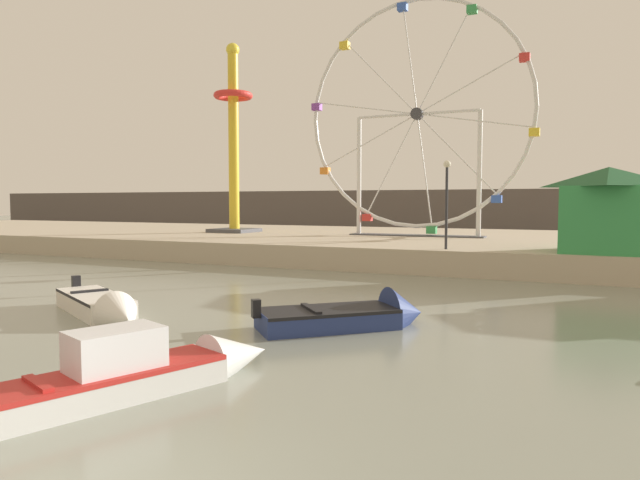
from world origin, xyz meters
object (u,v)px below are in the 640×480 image
(carnival_booth_green_kiosk, at_px, (608,208))
(promenade_lamp_near, at_px, (447,191))
(drop_tower_yellow_tower, at_px, (234,140))
(motorboat_white_red_stripe, at_px, (102,306))
(ferris_wheel_white_frame, at_px, (417,118))
(motorboat_pale_grey, at_px, (133,373))
(motorboat_navy_blue, at_px, (358,316))

(carnival_booth_green_kiosk, bearing_deg, promenade_lamp_near, -167.64)
(drop_tower_yellow_tower, bearing_deg, motorboat_white_red_stripe, -65.59)
(ferris_wheel_white_frame, distance_m, carnival_booth_green_kiosk, 13.93)
(motorboat_pale_grey, distance_m, motorboat_white_red_stripe, 7.04)
(motorboat_pale_grey, distance_m, drop_tower_yellow_tower, 31.08)
(motorboat_pale_grey, bearing_deg, carnival_booth_green_kiosk, -0.92)
(motorboat_white_red_stripe, bearing_deg, carnival_booth_green_kiosk, 76.07)
(motorboat_white_red_stripe, xyz_separation_m, motorboat_navy_blue, (6.86, 1.80, -0.02))
(motorboat_navy_blue, xyz_separation_m, ferris_wheel_white_frame, (-4.08, 20.48, 7.96))
(motorboat_pale_grey, bearing_deg, ferris_wheel_white_frame, 26.32)
(motorboat_pale_grey, bearing_deg, motorboat_navy_blue, 7.45)
(motorboat_white_red_stripe, distance_m, motorboat_navy_blue, 7.10)
(motorboat_navy_blue, distance_m, promenade_lamp_near, 12.01)
(motorboat_white_red_stripe, relative_size, ferris_wheel_white_frame, 0.33)
(motorboat_white_red_stripe, xyz_separation_m, ferris_wheel_white_frame, (2.78, 22.29, 7.94))
(carnival_booth_green_kiosk, bearing_deg, drop_tower_yellow_tower, 165.54)
(drop_tower_yellow_tower, bearing_deg, motorboat_pale_grey, -59.96)
(motorboat_navy_blue, distance_m, ferris_wheel_white_frame, 22.35)
(motorboat_white_red_stripe, relative_size, carnival_booth_green_kiosk, 1.19)
(drop_tower_yellow_tower, xyz_separation_m, carnival_booth_green_kiosk, (22.72, -7.28, -4.51))
(motorboat_pale_grey, bearing_deg, promenade_lamp_near, 16.95)
(motorboat_navy_blue, bearing_deg, promenade_lamp_near, 48.31)
(motorboat_navy_blue, relative_size, promenade_lamp_near, 1.08)
(drop_tower_yellow_tower, xyz_separation_m, promenade_lamp_near, (16.38, -8.29, -3.78))
(motorboat_navy_blue, height_order, ferris_wheel_white_frame, ferris_wheel_white_frame)
(motorboat_navy_blue, bearing_deg, drop_tower_yellow_tower, 86.92)
(ferris_wheel_white_frame, xyz_separation_m, drop_tower_yellow_tower, (-12.59, -0.67, -0.81))
(motorboat_navy_blue, xyz_separation_m, drop_tower_yellow_tower, (-16.68, 19.81, 7.15))
(drop_tower_yellow_tower, relative_size, carnival_booth_green_kiosk, 3.23)
(motorboat_white_red_stripe, relative_size, promenade_lamp_near, 1.21)
(motorboat_pale_grey, xyz_separation_m, carnival_booth_green_kiosk, (7.57, 18.92, 2.57))
(motorboat_white_red_stripe, bearing_deg, ferris_wheel_white_frame, 110.95)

